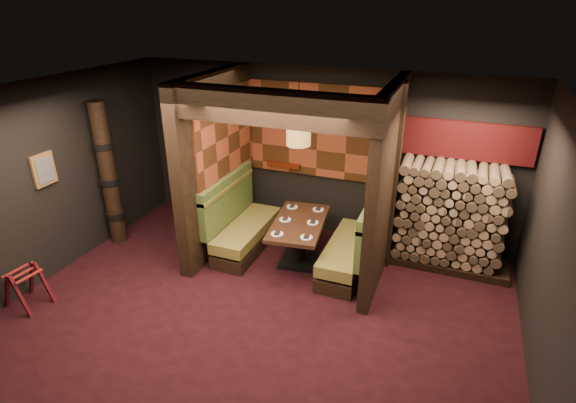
# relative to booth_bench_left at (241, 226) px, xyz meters

# --- Properties ---
(floor) EXTENTS (6.50, 5.50, 0.02)m
(floor) POSITION_rel_booth_bench_left_xyz_m (0.96, -1.65, -0.41)
(floor) COLOR black
(floor) RESTS_ON ground
(ceiling) EXTENTS (6.50, 5.50, 0.02)m
(ceiling) POSITION_rel_booth_bench_left_xyz_m (0.96, -1.65, 2.46)
(ceiling) COLOR black
(ceiling) RESTS_ON ground
(wall_back) EXTENTS (6.50, 0.02, 2.85)m
(wall_back) POSITION_rel_booth_bench_left_xyz_m (0.96, 1.11, 1.02)
(wall_back) COLOR black
(wall_back) RESTS_ON ground
(wall_left) EXTENTS (0.02, 5.50, 2.85)m
(wall_left) POSITION_rel_booth_bench_left_xyz_m (-2.30, -1.65, 1.02)
(wall_left) COLOR black
(wall_left) RESTS_ON ground
(wall_right) EXTENTS (0.02, 5.50, 2.85)m
(wall_right) POSITION_rel_booth_bench_left_xyz_m (4.22, -1.65, 1.02)
(wall_right) COLOR black
(wall_right) RESTS_ON ground
(partition_left) EXTENTS (0.20, 2.20, 2.85)m
(partition_left) POSITION_rel_booth_bench_left_xyz_m (-0.39, -0.00, 1.02)
(partition_left) COLOR black
(partition_left) RESTS_ON floor
(partition_right) EXTENTS (0.15, 2.10, 2.85)m
(partition_right) POSITION_rel_booth_bench_left_xyz_m (2.26, 0.05, 1.02)
(partition_right) COLOR black
(partition_right) RESTS_ON floor
(header_beam) EXTENTS (2.85, 0.18, 0.44)m
(header_beam) POSITION_rel_booth_bench_left_xyz_m (0.94, -0.95, 2.23)
(header_beam) COLOR black
(header_beam) RESTS_ON partition_left
(tapa_back_panel) EXTENTS (2.40, 0.06, 1.55)m
(tapa_back_panel) POSITION_rel_booth_bench_left_xyz_m (0.94, 1.06, 1.42)
(tapa_back_panel) COLOR #953E22
(tapa_back_panel) RESTS_ON wall_back
(tapa_side_panel) EXTENTS (0.04, 1.85, 1.45)m
(tapa_side_panel) POSITION_rel_booth_bench_left_xyz_m (-0.27, 0.17, 1.45)
(tapa_side_panel) COLOR #953E22
(tapa_side_panel) RESTS_ON partition_left
(lacquer_shelf) EXTENTS (0.60, 0.12, 0.07)m
(lacquer_shelf) POSITION_rel_booth_bench_left_xyz_m (0.36, 1.00, 0.78)
(lacquer_shelf) COLOR #541708
(lacquer_shelf) RESTS_ON wall_back
(booth_bench_left) EXTENTS (0.68, 1.60, 1.14)m
(booth_bench_left) POSITION_rel_booth_bench_left_xyz_m (0.00, 0.00, 0.00)
(booth_bench_left) COLOR black
(booth_bench_left) RESTS_ON floor
(booth_bench_right) EXTENTS (0.68, 1.60, 1.14)m
(booth_bench_right) POSITION_rel_booth_bench_left_xyz_m (1.89, 0.00, 0.00)
(booth_bench_right) COLOR black
(booth_bench_right) RESTS_ON floor
(dining_table) EXTENTS (0.92, 1.45, 0.72)m
(dining_table) POSITION_rel_booth_bench_left_xyz_m (1.04, -0.10, 0.09)
(dining_table) COLOR black
(dining_table) RESTS_ON floor
(place_settings) EXTENTS (0.73, 1.17, 0.03)m
(place_settings) POSITION_rel_booth_bench_left_xyz_m (1.04, -0.10, 0.33)
(place_settings) COLOR white
(place_settings) RESTS_ON dining_table
(pendant_lamp) EXTENTS (0.34, 0.34, 0.91)m
(pendant_lamp) POSITION_rel_booth_bench_left_xyz_m (1.04, -0.15, 1.77)
(pendant_lamp) COLOR olive
(pendant_lamp) RESTS_ON ceiling
(framed_picture) EXTENTS (0.05, 0.36, 0.46)m
(framed_picture) POSITION_rel_booth_bench_left_xyz_m (-2.25, -1.55, 1.22)
(framed_picture) COLOR olive
(framed_picture) RESTS_ON wall_left
(luggage_rack) EXTENTS (0.60, 0.45, 0.61)m
(luggage_rack) POSITION_rel_booth_bench_left_xyz_m (-2.01, -2.43, -0.10)
(luggage_rack) COLOR #470A0F
(luggage_rack) RESTS_ON floor
(totem_column) EXTENTS (0.31, 0.31, 2.40)m
(totem_column) POSITION_rel_booth_bench_left_xyz_m (-2.09, -0.55, 0.79)
(totem_column) COLOR black
(totem_column) RESTS_ON floor
(firewood_stack) EXTENTS (1.73, 0.70, 1.64)m
(firewood_stack) POSITION_rel_booth_bench_left_xyz_m (3.25, 0.70, 0.42)
(firewood_stack) COLOR black
(firewood_stack) RESTS_ON floor
(mosaic_header) EXTENTS (1.83, 0.10, 0.56)m
(mosaic_header) POSITION_rel_booth_bench_left_xyz_m (3.25, 1.03, 1.52)
(mosaic_header) COLOR maroon
(mosaic_header) RESTS_ON wall_back
(bay_front_post) EXTENTS (0.08, 0.08, 2.85)m
(bay_front_post) POSITION_rel_booth_bench_left_xyz_m (2.35, 0.31, 1.02)
(bay_front_post) COLOR black
(bay_front_post) RESTS_ON floor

